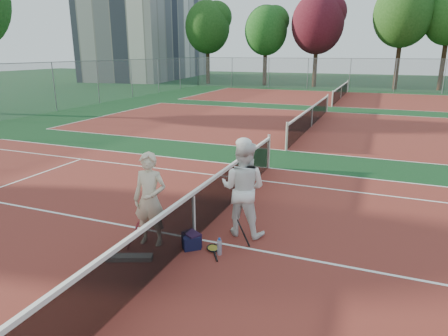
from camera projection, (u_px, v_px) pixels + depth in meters
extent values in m
plane|color=#0E3417|center=(194.00, 239.00, 8.05)|extent=(130.00, 130.00, 0.00)
cube|color=maroon|center=(194.00, 239.00, 8.05)|extent=(23.77, 10.97, 0.01)
cube|color=maroon|center=(311.00, 126.00, 20.09)|extent=(23.77, 10.97, 0.01)
cube|color=maroon|center=(341.00, 98.00, 32.12)|extent=(23.77, 10.97, 0.01)
cube|color=beige|center=(150.00, 22.00, 55.12)|extent=(12.96, 23.18, 15.00)
imported|color=beige|center=(150.00, 199.00, 7.62)|extent=(0.71, 0.50, 1.84)
imported|color=white|center=(243.00, 189.00, 8.04)|extent=(0.97, 0.77, 1.96)
cube|color=black|center=(192.00, 243.00, 7.61)|extent=(0.39, 0.38, 0.26)
cube|color=black|center=(192.00, 240.00, 7.70)|extent=(0.43, 0.39, 0.29)
cube|color=slate|center=(129.00, 258.00, 7.23)|extent=(0.85, 0.50, 0.09)
cylinder|color=silver|center=(219.00, 247.00, 7.38)|extent=(0.09, 0.09, 0.30)
cylinder|color=#382314|center=(208.00, 61.00, 46.24)|extent=(0.44, 0.44, 5.01)
ellipsoid|color=#174012|center=(207.00, 27.00, 45.18)|extent=(5.05, 5.05, 5.81)
cylinder|color=#382314|center=(265.00, 64.00, 43.74)|extent=(0.44, 0.44, 4.63)
ellipsoid|color=#154B15|center=(266.00, 30.00, 42.76)|extent=(4.54, 4.54, 5.22)
cylinder|color=#382314|center=(315.00, 62.00, 41.95)|extent=(0.44, 0.44, 5.10)
ellipsoid|color=#430E19|center=(318.00, 24.00, 40.87)|extent=(5.32, 5.32, 6.12)
cylinder|color=#382314|center=(398.00, 60.00, 38.85)|extent=(0.44, 0.44, 5.64)
ellipsoid|color=#1A4313|center=(403.00, 14.00, 37.66)|extent=(5.43, 5.43, 6.25)
cylinder|color=#382314|center=(443.00, 62.00, 37.97)|extent=(0.44, 0.44, 5.38)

